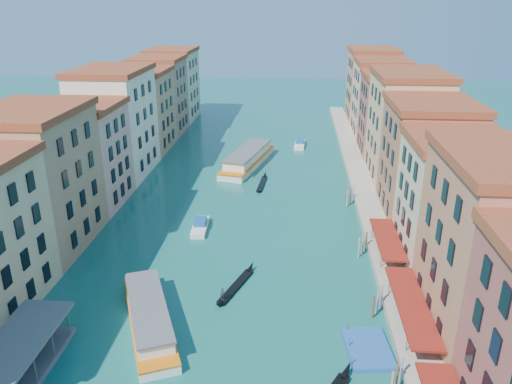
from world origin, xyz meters
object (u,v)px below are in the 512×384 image
vaporetto_near (149,315)px  blue_dock (368,349)px  vaporetto_stop (12,371)px  vaporetto_far (248,158)px  gondola_fore (236,285)px

vaporetto_near → blue_dock: (23.30, -2.53, -0.91)m
vaporetto_stop → blue_dock: bearing=12.4°
vaporetto_far → blue_dock: 61.49m
vaporetto_stop → vaporetto_far: bearing=76.8°
vaporetto_far → vaporetto_near: bearing=-82.3°
vaporetto_far → gondola_fore: bearing=-73.1°
vaporetto_near → blue_dock: 23.46m
vaporetto_stop → blue_dock: 34.12m
vaporetto_near → vaporetto_far: size_ratio=0.76×
vaporetto_near → vaporetto_stop: bearing=-158.1°
gondola_fore → blue_dock: bearing=-16.4°
vaporetto_stop → vaporetto_near: 14.03m
vaporetto_far → gondola_fore: size_ratio=2.23×
vaporetto_near → gondola_fore: (8.55, 8.07, -0.82)m
vaporetto_far → blue_dock: vaporetto_far is taller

